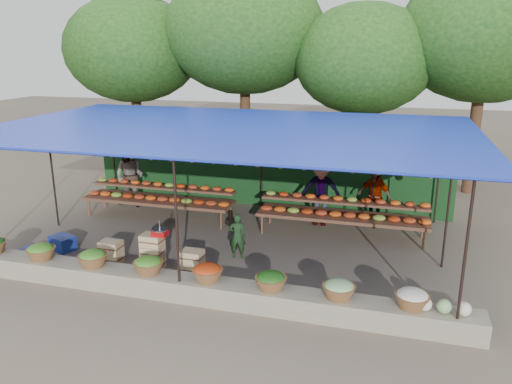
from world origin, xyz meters
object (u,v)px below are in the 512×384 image
(weighing_scale, at_px, (160,232))
(vendor_seated, at_px, (237,236))
(crate_counter, at_px, (152,255))
(blue_crate_front, at_px, (32,255))
(blue_crate_back, at_px, (63,243))

(weighing_scale, xyz_separation_m, vendor_seated, (1.36, 1.03, -0.33))
(weighing_scale, distance_m, vendor_seated, 1.74)
(vendor_seated, bearing_deg, weighing_scale, 25.50)
(crate_counter, height_order, blue_crate_front, crate_counter)
(crate_counter, xyz_separation_m, blue_crate_back, (-2.47, 0.35, -0.14))
(blue_crate_front, bearing_deg, crate_counter, 2.51)
(crate_counter, xyz_separation_m, weighing_scale, (0.23, 0.00, 0.54))
(vendor_seated, distance_m, blue_crate_back, 4.13)
(weighing_scale, bearing_deg, blue_crate_front, -171.94)
(blue_crate_front, height_order, blue_crate_back, blue_crate_back)
(crate_counter, relative_size, blue_crate_back, 4.23)
(crate_counter, bearing_deg, blue_crate_back, 171.93)
(vendor_seated, bearing_deg, crate_counter, 21.35)
(vendor_seated, relative_size, blue_crate_front, 2.02)
(blue_crate_front, bearing_deg, weighing_scale, 1.84)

